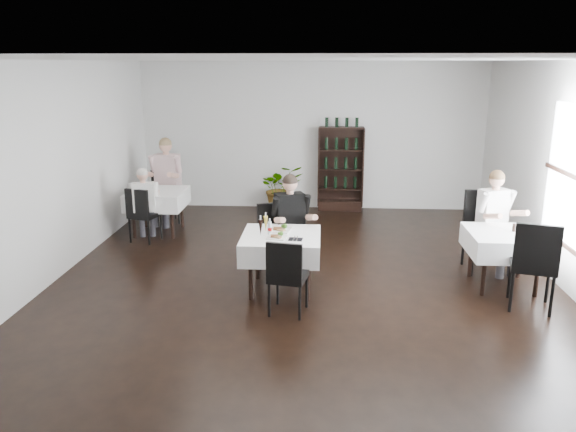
% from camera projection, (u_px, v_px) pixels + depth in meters
% --- Properties ---
extents(room_shell, '(9.00, 9.00, 9.00)m').
position_uv_depth(room_shell, '(304.00, 181.00, 7.19)').
color(room_shell, black).
rests_on(room_shell, ground).
extents(wine_shelf, '(0.90, 0.28, 1.75)m').
position_uv_depth(wine_shelf, '(341.00, 170.00, 11.48)').
color(wine_shelf, black).
rests_on(wine_shelf, ground).
extents(main_table, '(1.03, 1.03, 0.77)m').
position_uv_depth(main_table, '(281.00, 245.00, 7.44)').
color(main_table, black).
rests_on(main_table, ground).
extents(left_table, '(0.98, 0.98, 0.77)m').
position_uv_depth(left_table, '(157.00, 199.00, 9.99)').
color(left_table, black).
rests_on(left_table, ground).
extents(right_table, '(0.98, 0.98, 0.77)m').
position_uv_depth(right_table, '(505.00, 243.00, 7.54)').
color(right_table, black).
rests_on(right_table, ground).
extents(potted_tree, '(1.07, 1.00, 0.96)m').
position_uv_depth(potted_tree, '(281.00, 188.00, 11.54)').
color(potted_tree, '#1F551D').
rests_on(potted_tree, ground).
extents(main_chair_far, '(0.61, 0.61, 1.01)m').
position_uv_depth(main_chair_far, '(275.00, 234.00, 8.09)').
color(main_chair_far, black).
rests_on(main_chair_far, ground).
extents(main_chair_near, '(0.51, 0.51, 0.95)m').
position_uv_depth(main_chair_near, '(287.00, 273.00, 6.69)').
color(main_chair_near, black).
rests_on(main_chair_near, ground).
extents(left_chair_far, '(0.60, 0.60, 0.99)m').
position_uv_depth(left_chair_far, '(165.00, 192.00, 10.72)').
color(left_chair_far, black).
rests_on(left_chair_far, ground).
extents(left_chair_near, '(0.54, 0.54, 0.95)m').
position_uv_depth(left_chair_near, '(142.00, 211.00, 9.46)').
color(left_chair_near, black).
rests_on(left_chair_near, ground).
extents(right_chair_far, '(0.56, 0.56, 1.16)m').
position_uv_depth(right_chair_far, '(484.00, 225.00, 8.22)').
color(right_chair_far, black).
rests_on(right_chair_far, ground).
extents(right_chair_near, '(0.64, 0.64, 1.14)m').
position_uv_depth(right_chair_near, '(534.00, 260.00, 6.79)').
color(right_chair_near, black).
rests_on(right_chair_near, ground).
extents(diner_main, '(0.64, 0.68, 1.46)m').
position_uv_depth(diner_main, '(292.00, 218.00, 7.92)').
color(diner_main, '#403F47').
rests_on(diner_main, ground).
extents(diner_left_far, '(0.66, 0.69, 1.63)m').
position_uv_depth(diner_left_far, '(165.00, 174.00, 10.49)').
color(diner_left_far, '#403F47').
rests_on(diner_left_far, ground).
extents(diner_left_near, '(0.53, 0.56, 1.28)m').
position_uv_depth(diner_left_near, '(144.00, 199.00, 9.48)').
color(diner_left_near, '#403F47').
rests_on(diner_left_near, ground).
extents(diner_right_far, '(0.67, 0.71, 1.49)m').
position_uv_depth(diner_right_far, '(497.00, 214.00, 8.06)').
color(diner_right_far, '#403F47').
rests_on(diner_right_far, ground).
extents(plate_far, '(0.32, 0.32, 0.08)m').
position_uv_depth(plate_far, '(280.00, 229.00, 7.58)').
color(plate_far, white).
rests_on(plate_far, main_table).
extents(plate_near, '(0.27, 0.27, 0.07)m').
position_uv_depth(plate_near, '(277.00, 236.00, 7.27)').
color(plate_near, white).
rests_on(plate_near, main_table).
extents(pilsner_dark, '(0.06, 0.06, 0.27)m').
position_uv_depth(pilsner_dark, '(261.00, 227.00, 7.33)').
color(pilsner_dark, black).
rests_on(pilsner_dark, main_table).
extents(pilsner_lager, '(0.06, 0.06, 0.26)m').
position_uv_depth(pilsner_lager, '(266.00, 224.00, 7.52)').
color(pilsner_lager, gold).
rests_on(pilsner_lager, main_table).
extents(coke_bottle, '(0.06, 0.06, 0.22)m').
position_uv_depth(coke_bottle, '(270.00, 228.00, 7.39)').
color(coke_bottle, silver).
rests_on(coke_bottle, main_table).
extents(napkin_cutlery, '(0.19, 0.20, 0.02)m').
position_uv_depth(napkin_cutlery, '(296.00, 239.00, 7.20)').
color(napkin_cutlery, black).
rests_on(napkin_cutlery, main_table).
extents(pepper_mill, '(0.05, 0.05, 0.11)m').
position_uv_depth(pepper_mill, '(514.00, 228.00, 7.53)').
color(pepper_mill, black).
rests_on(pepper_mill, right_table).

